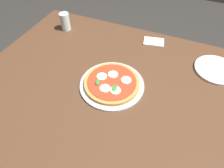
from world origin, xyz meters
TOP-DOWN VIEW (x-y plane):
  - ground_plane at (0.00, 0.00)m, footprint 6.00×6.00m
  - dining_table at (0.00, 0.00)m, footprint 1.56×1.14m
  - serving_tray at (0.03, -0.00)m, footprint 0.34×0.34m
  - pizza at (0.03, -0.00)m, footprint 0.29×0.29m
  - plate_white at (-0.47, -0.34)m, footprint 0.24×0.24m
  - napkin at (-0.07, -0.46)m, footprint 0.15×0.11m
  - glass_cup at (0.54, -0.37)m, footprint 0.06×0.06m

SIDE VIEW (x-z plane):
  - ground_plane at x=0.00m, z-range 0.00..0.00m
  - dining_table at x=0.00m, z-range 0.29..1.04m
  - napkin at x=-0.07m, z-range 0.75..0.75m
  - serving_tray at x=0.03m, z-range 0.75..0.76m
  - plate_white at x=-0.47m, z-range 0.75..0.76m
  - pizza at x=0.03m, z-range 0.75..0.78m
  - glass_cup at x=0.54m, z-range 0.75..0.86m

